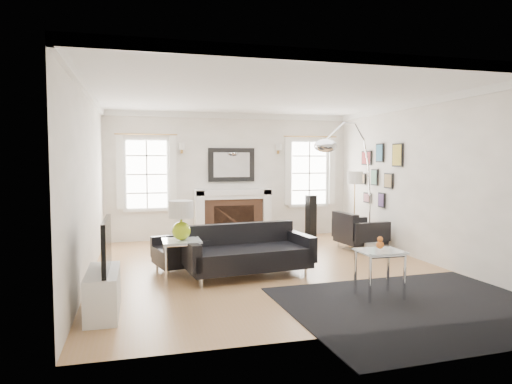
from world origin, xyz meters
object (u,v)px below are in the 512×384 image
object	(u,v)px
armchair_left	(183,252)
gourd_lamp	(181,217)
fireplace	(233,215)
sofa	(246,253)
armchair_right	(358,232)
coffee_table	(198,235)
arc_floor_lamp	(350,184)

from	to	relation	value
armchair_left	gourd_lamp	size ratio (longest dim) A/B	1.69
fireplace	sofa	size ratio (longest dim) A/B	0.85
armchair_right	coffee_table	distance (m)	3.13
fireplace	sofa	world-z (taller)	fireplace
coffee_table	arc_floor_lamp	xyz separation A→B (m)	(2.45, -1.28, 0.98)
armchair_right	gourd_lamp	bearing A→B (deg)	-157.07
armchair_left	sofa	bearing A→B (deg)	-28.86
fireplace	coffee_table	bearing A→B (deg)	-123.53
armchair_right	arc_floor_lamp	size ratio (longest dim) A/B	0.39
armchair_right	gourd_lamp	world-z (taller)	gourd_lamp
sofa	arc_floor_lamp	world-z (taller)	arc_floor_lamp
coffee_table	gourd_lamp	bearing A→B (deg)	-104.64
armchair_right	coffee_table	size ratio (longest dim) A/B	1.08
fireplace	armchair_left	distance (m)	3.01
sofa	arc_floor_lamp	bearing A→B (deg)	12.48
fireplace	armchair_left	world-z (taller)	fireplace
sofa	gourd_lamp	world-z (taller)	gourd_lamp
arc_floor_lamp	armchair_left	bearing A→B (deg)	178.52
armchair_right	coffee_table	world-z (taller)	armchair_right
fireplace	arc_floor_lamp	bearing A→B (deg)	-61.81
fireplace	coffee_table	distance (m)	1.77
coffee_table	arc_floor_lamp	bearing A→B (deg)	-27.57
arc_floor_lamp	sofa	bearing A→B (deg)	-167.52
sofa	coffee_table	xyz separation A→B (m)	(-0.51, 1.70, 0.03)
sofa	armchair_left	size ratio (longest dim) A/B	2.08
armchair_right	arc_floor_lamp	xyz separation A→B (m)	(-0.67, -0.99, 1.01)
armchair_left	armchair_right	world-z (taller)	armchair_right
sofa	armchair_right	world-z (taller)	sofa
armchair_right	sofa	bearing A→B (deg)	-151.38
gourd_lamp	arc_floor_lamp	world-z (taller)	arc_floor_lamp
fireplace	armchair_left	xyz separation A→B (m)	(-1.37, -2.67, -0.23)
armchair_left	coffee_table	world-z (taller)	armchair_left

